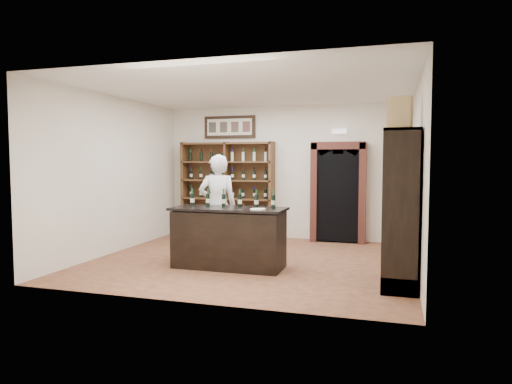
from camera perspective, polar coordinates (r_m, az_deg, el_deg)
floor at (r=8.17m, az=-0.60°, el=-8.57°), size 5.50×5.50×0.00m
ceiling at (r=8.07m, az=-0.62°, el=12.70°), size 5.50×5.50×0.00m
wall_back at (r=10.39m, az=3.52°, el=2.45°), size 5.50×0.04×3.00m
wall_left at (r=9.19m, az=-17.22°, el=2.08°), size 0.04×5.00×3.00m
wall_right at (r=7.63m, az=19.52°, el=1.67°), size 0.04×5.00×3.00m
wine_shelf at (r=10.63m, az=-3.54°, el=0.33°), size 2.20×0.38×2.20m
framed_picture at (r=10.76m, az=-3.31°, el=8.10°), size 1.25×0.04×0.52m
arched_doorway at (r=10.03m, az=10.25°, el=0.27°), size 1.17×0.35×2.17m
emergency_light at (r=10.12m, az=10.40°, el=7.45°), size 0.30×0.10×0.10m
tasting_counter at (r=7.58m, az=-3.42°, el=-5.76°), size 1.88×0.78×1.00m
counter_bottle_0 at (r=7.92m, az=-7.96°, el=-0.91°), size 0.07×0.07×0.30m
counter_bottle_1 at (r=7.80m, az=-6.04°, el=-0.96°), size 0.07×0.07×0.30m
counter_bottle_2 at (r=7.69m, az=-4.06°, el=-1.02°), size 0.07×0.07×0.30m
counter_bottle_3 at (r=7.60m, az=-2.03°, el=-1.08°), size 0.07×0.07×0.30m
counter_bottle_4 at (r=7.51m, az=0.05°, el=-1.13°), size 0.07×0.07×0.30m
counter_bottle_5 at (r=7.43m, az=2.18°, el=-1.19°), size 0.07×0.07×0.30m
side_cabinet at (r=6.79m, az=17.83°, el=-4.88°), size 0.48×1.20×2.20m
shopkeeper at (r=8.37m, az=-4.80°, el=-1.77°), size 0.81×0.69×1.88m
plate at (r=7.14m, az=0.24°, el=-2.19°), size 0.25×0.25×0.02m
wine_crate at (r=6.84m, az=17.52°, el=9.32°), size 0.36×0.23×0.47m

